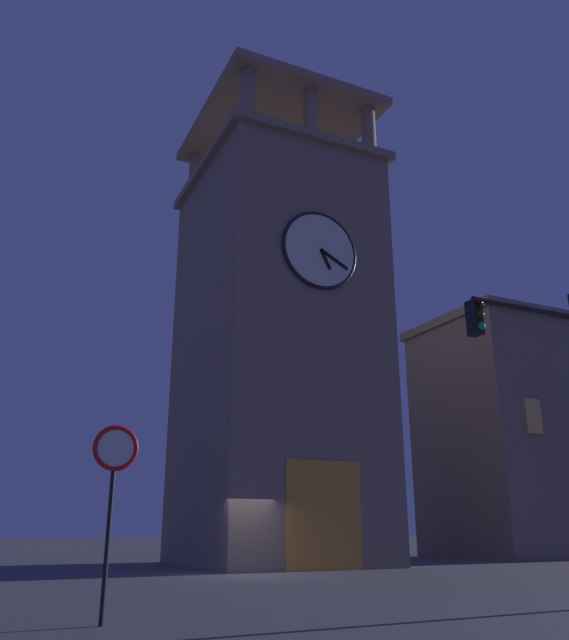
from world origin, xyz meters
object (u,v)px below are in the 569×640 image
(clocktower, at_px, (276,346))
(adjacent_wing_building, at_px, (567,439))
(traffic_signal_near, at_px, (556,392))
(no_horn_sign, at_px, (114,465))

(clocktower, bearing_deg, adjacent_wing_building, -176.53)
(adjacent_wing_building, bearing_deg, traffic_signal_near, 40.86)
(adjacent_wing_building, bearing_deg, no_horn_sign, 29.06)
(adjacent_wing_building, relative_size, no_horn_sign, 5.63)
(clocktower, distance_m, adjacent_wing_building, 20.12)
(clocktower, height_order, no_horn_sign, clocktower)
(traffic_signal_near, distance_m, no_horn_sign, 9.17)
(traffic_signal_near, height_order, no_horn_sign, traffic_signal_near)
(traffic_signal_near, relative_size, no_horn_sign, 2.08)
(clocktower, bearing_deg, no_horn_sign, 56.89)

